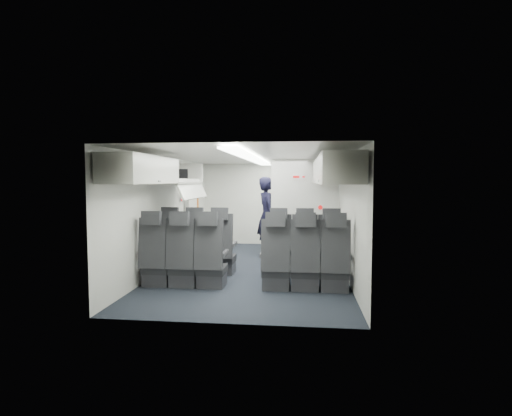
% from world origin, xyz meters
% --- Properties ---
extents(cabin_shell, '(3.41, 6.01, 2.16)m').
position_xyz_m(cabin_shell, '(0.00, 0.00, 1.12)').
color(cabin_shell, black).
rests_on(cabin_shell, ground).
extents(seat_row_front, '(3.33, 0.56, 1.24)m').
position_xyz_m(seat_row_front, '(-0.00, -0.53, 0.40)').
color(seat_row_front, black).
rests_on(seat_row_front, cabin_shell).
extents(seat_row_mid, '(3.33, 0.56, 1.24)m').
position_xyz_m(seat_row_mid, '(-0.00, -1.43, 0.40)').
color(seat_row_mid, black).
rests_on(seat_row_mid, cabin_shell).
extents(overhead_bin_left_rear, '(0.53, 1.80, 0.40)m').
position_xyz_m(overhead_bin_left_rear, '(-1.40, -2.00, 1.86)').
color(overhead_bin_left_rear, silver).
rests_on(overhead_bin_left_rear, cabin_shell).
extents(overhead_bin_left_front_open, '(0.64, 1.70, 0.72)m').
position_xyz_m(overhead_bin_left_front_open, '(-1.44, -0.25, 1.74)').
color(overhead_bin_left_front_open, '#9E9E93').
rests_on(overhead_bin_left_front_open, cabin_shell).
extents(overhead_bin_right_rear, '(0.53, 1.80, 0.40)m').
position_xyz_m(overhead_bin_right_rear, '(1.40, -2.00, 1.86)').
color(overhead_bin_right_rear, silver).
rests_on(overhead_bin_right_rear, cabin_shell).
extents(overhead_bin_right_front, '(0.53, 1.70, 0.40)m').
position_xyz_m(overhead_bin_right_front, '(1.40, -0.25, 1.86)').
color(overhead_bin_right_front, silver).
rests_on(overhead_bin_right_front, cabin_shell).
extents(bulkhead_partition, '(1.40, 0.15, 2.13)m').
position_xyz_m(bulkhead_partition, '(0.98, 0.80, 1.08)').
color(bulkhead_partition, silver).
rests_on(bulkhead_partition, cabin_shell).
extents(galley_unit, '(0.85, 0.52, 1.90)m').
position_xyz_m(galley_unit, '(0.95, 2.72, 0.95)').
color(galley_unit, '#939399').
rests_on(galley_unit, cabin_shell).
extents(boarding_door, '(0.12, 1.27, 1.86)m').
position_xyz_m(boarding_door, '(-1.64, 1.55, 0.95)').
color(boarding_door, silver).
rests_on(boarding_door, cabin_shell).
extents(flight_attendant, '(0.64, 0.76, 1.79)m').
position_xyz_m(flight_attendant, '(0.13, 1.50, 0.90)').
color(flight_attendant, black).
rests_on(flight_attendant, ground).
extents(carry_on_bag, '(0.42, 0.35, 0.21)m').
position_xyz_m(carry_on_bag, '(-1.44, -0.15, 1.82)').
color(carry_on_bag, black).
rests_on(carry_on_bag, overhead_bin_left_front_open).
extents(papers, '(0.19, 0.10, 0.14)m').
position_xyz_m(papers, '(0.32, 1.45, 1.04)').
color(papers, white).
rests_on(papers, flight_attendant).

